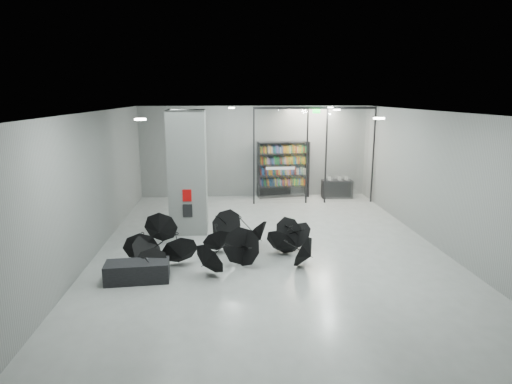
{
  "coord_description": "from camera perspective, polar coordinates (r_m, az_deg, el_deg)",
  "views": [
    {
      "loc": [
        -1.28,
        -12.15,
        4.45
      ],
      "look_at": [
        -0.3,
        1.5,
        1.4
      ],
      "focal_mm": 30.52,
      "sensor_mm": 36.0,
      "label": 1
    }
  ],
  "objects": [
    {
      "name": "exit_sign",
      "position": [
        17.84,
        7.93,
        10.43
      ],
      "size": [
        0.3,
        0.06,
        0.15
      ],
      "primitive_type": "cube",
      "color": "#0CE533",
      "rests_on": "room"
    },
    {
      "name": "glass_partition",
      "position": [
        18.17,
        7.62,
        5.29
      ],
      "size": [
        5.06,
        0.08,
        4.0
      ],
      "color": "silver",
      "rests_on": "ground"
    },
    {
      "name": "fire_cabinet",
      "position": [
        13.93,
        -9.03,
        -0.45
      ],
      "size": [
        0.28,
        0.04,
        0.38
      ],
      "primitive_type": "cube",
      "color": "#A50A07",
      "rests_on": "column"
    },
    {
      "name": "shop_counter",
      "position": [
        19.58,
        10.55,
        0.41
      ],
      "size": [
        1.35,
        0.61,
        0.8
      ],
      "primitive_type": "cube",
      "rotation": [
        0.0,
        0.0,
        -0.06
      ],
      "color": "black",
      "rests_on": "ground"
    },
    {
      "name": "bookshelf",
      "position": [
        19.34,
        3.57,
        2.96
      ],
      "size": [
        2.28,
        0.81,
        2.46
      ],
      "primitive_type": null,
      "rotation": [
        0.0,
        0.0,
        0.17
      ],
      "color": "black",
      "rests_on": "ground"
    },
    {
      "name": "bench",
      "position": [
        11.17,
        -15.29,
        -10.02
      ],
      "size": [
        1.57,
        0.77,
        0.49
      ],
      "primitive_type": "cube",
      "rotation": [
        0.0,
        0.0,
        0.08
      ],
      "color": "black",
      "rests_on": "ground"
    },
    {
      "name": "info_panel",
      "position": [
        14.05,
        -8.96,
        -2.44
      ],
      "size": [
        0.3,
        0.03,
        0.42
      ],
      "primitive_type": "cube",
      "color": "black",
      "rests_on": "column"
    },
    {
      "name": "room",
      "position": [
        12.32,
        1.9,
        5.06
      ],
      "size": [
        14.0,
        14.02,
        4.01
      ],
      "color": "gray",
      "rests_on": "ground"
    },
    {
      "name": "column",
      "position": [
        14.41,
        -8.91,
        2.62
      ],
      "size": [
        1.2,
        1.2,
        4.0
      ],
      "primitive_type": "cube",
      "color": "slate",
      "rests_on": "ground"
    },
    {
      "name": "umbrella_cluster",
      "position": [
        12.31,
        -3.75,
        -7.2
      ],
      "size": [
        5.75,
        4.57,
        1.25
      ],
      "color": "black",
      "rests_on": "ground"
    }
  ]
}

